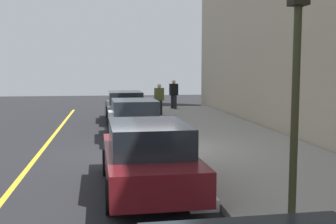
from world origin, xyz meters
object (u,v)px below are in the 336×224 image
(parked_car_maroon, at_px, (148,156))
(parked_car_charcoal, at_px, (125,106))
(pedestrian_black_coat, at_px, (174,93))
(traffic_light_pole, at_px, (297,48))
(parked_car_white, at_px, (134,120))
(pedestrian_olive_coat, at_px, (159,98))

(parked_car_maroon, relative_size, parked_car_charcoal, 1.00)
(pedestrian_black_coat, distance_m, traffic_light_pole, 19.66)
(parked_car_charcoal, distance_m, traffic_light_pole, 15.25)
(parked_car_maroon, height_order, parked_car_charcoal, same)
(traffic_light_pole, bearing_deg, parked_car_white, 11.30)
(pedestrian_olive_coat, xyz_separation_m, traffic_light_pole, (-16.19, -0.09, 1.93))
(parked_car_maroon, bearing_deg, parked_car_white, -1.17)
(parked_car_white, xyz_separation_m, pedestrian_olive_coat, (6.77, -1.79, 0.29))
(pedestrian_black_coat, bearing_deg, parked_car_maroon, 168.95)
(parked_car_charcoal, xyz_separation_m, pedestrian_black_coat, (4.57, -3.22, 0.35))
(parked_car_maroon, bearing_deg, pedestrian_black_coat, -11.05)
(traffic_light_pole, bearing_deg, pedestrian_black_coat, -3.65)
(parked_car_charcoal, distance_m, pedestrian_black_coat, 5.60)
(traffic_light_pole, bearing_deg, parked_car_maroon, 35.41)
(parked_car_charcoal, bearing_deg, pedestrian_olive_coat, -56.91)
(parked_car_charcoal, height_order, pedestrian_black_coat, pedestrian_black_coat)
(parked_car_maroon, xyz_separation_m, pedestrian_black_coat, (16.69, -3.26, 0.35))
(pedestrian_black_coat, bearing_deg, traffic_light_pole, 176.35)
(pedestrian_olive_coat, bearing_deg, parked_car_charcoal, 123.09)
(parked_car_maroon, distance_m, pedestrian_black_coat, 17.01)
(parked_car_charcoal, xyz_separation_m, pedestrian_olive_coat, (1.23, -1.88, 0.29))
(parked_car_charcoal, relative_size, pedestrian_black_coat, 2.57)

